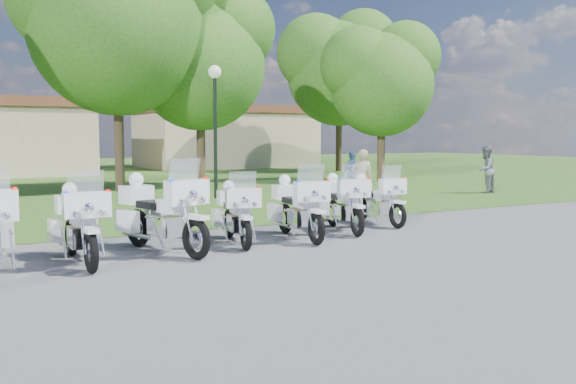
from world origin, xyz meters
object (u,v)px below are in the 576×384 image
motorcycle_4 (297,207)px  bystander_a (362,179)px  motorcycle_1 (78,223)px  motorcycle_5 (342,202)px  lamp_post (215,99)px  motorcycle_3 (236,212)px  bystander_c (353,175)px  motorcycle_2 (160,212)px  motorcycle_6 (376,199)px  bystander_b (486,170)px

motorcycle_4 → bystander_a: bystander_a is taller
motorcycle_1 → bystander_a: size_ratio=1.37×
motorcycle_5 → lamp_post: (0.51, 8.20, 2.70)m
motorcycle_3 → bystander_c: 9.89m
motorcycle_2 → motorcycle_3: 1.61m
motorcycle_6 → lamp_post: lamp_post is taller
motorcycle_4 → motorcycle_5: 1.47m
motorcycle_4 → motorcycle_5: size_ratio=1.04×
lamp_post → bystander_c: size_ratio=2.82×
motorcycle_1 → motorcycle_6: (7.22, 1.32, -0.06)m
motorcycle_3 → bystander_a: bystander_a is taller
motorcycle_3 → bystander_b: bystander_b is taller
motorcycle_1 → motorcycle_2: size_ratio=0.93×
motorcycle_6 → bystander_c: bearing=-117.4°
motorcycle_5 → bystander_a: bearing=-116.8°
motorcycle_4 → bystander_b: bystander_b is taller
motorcycle_4 → motorcycle_2: bearing=10.7°
bystander_c → motorcycle_3: bearing=34.5°
motorcycle_3 → motorcycle_4: size_ratio=0.92×
motorcycle_4 → bystander_a: bearing=-131.7°
lamp_post → motorcycle_5: bearing=-93.6°
bystander_a → bystander_b: 7.21m
motorcycle_3 → motorcycle_1: bearing=22.0°
motorcycle_4 → bystander_c: size_ratio=1.46×
motorcycle_4 → bystander_b: 12.59m
motorcycle_6 → bystander_a: bearing=-117.1°
motorcycle_6 → bystander_a: (1.63, 2.74, 0.26)m
motorcycle_6 → motorcycle_1: bearing=13.9°
bystander_a → bystander_b: bearing=-135.3°
motorcycle_5 → lamp_post: lamp_post is taller
motorcycle_4 → bystander_c: (6.10, 6.54, 0.14)m
bystander_b → motorcycle_5: bearing=11.7°
motorcycle_3 → bystander_b: size_ratio=1.23×
motorcycle_1 → lamp_post: 11.38m
motorcycle_3 → motorcycle_2: bearing=20.1°
lamp_post → motorcycle_4: bearing=-102.6°
bystander_a → lamp_post: bearing=-33.7°
lamp_post → bystander_b: 10.23m
motorcycle_3 → motorcycle_4: 1.38m
motorcycle_4 → bystander_a: 5.69m
motorcycle_2 → motorcycle_5: size_ratio=1.14×
lamp_post → bystander_c: lamp_post is taller
motorcycle_4 → motorcycle_6: bearing=-153.2°
motorcycle_6 → bystander_c: bystander_c is taller
motorcycle_5 → bystander_c: size_ratio=1.40×
motorcycle_2 → bystander_b: bearing=-173.5°
bystander_b → bystander_c: (-5.24, 1.07, -0.08)m
motorcycle_1 → bystander_c: (10.59, 6.95, 0.13)m
motorcycle_1 → bystander_b: size_ratio=1.35×
motorcycle_1 → bystander_b: 16.88m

